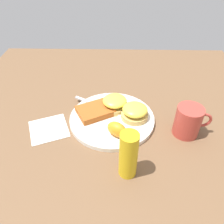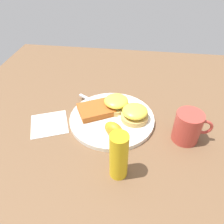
{
  "view_description": "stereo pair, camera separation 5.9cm",
  "coord_description": "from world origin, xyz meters",
  "px_view_note": "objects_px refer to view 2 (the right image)",
  "views": [
    {
      "loc": [
        0.01,
        -0.52,
        0.46
      ],
      "look_at": [
        0.0,
        0.0,
        0.03
      ],
      "focal_mm": 35.0,
      "sensor_mm": 36.0,
      "label": 1
    },
    {
      "loc": [
        0.07,
        -0.52,
        0.46
      ],
      "look_at": [
        0.0,
        0.0,
        0.03
      ],
      "focal_mm": 35.0,
      "sensor_mm": 36.0,
      "label": 2
    }
  ],
  "objects_px": {
    "fork": "(104,107)",
    "cup": "(188,127)",
    "sandwich_benedict_right": "(116,103)",
    "hashbrown_patty": "(96,110)",
    "condiment_bottle": "(119,156)",
    "sandwich_benedict_left": "(135,113)",
    "orange_wedge": "(114,130)"
  },
  "relations": [
    {
      "from": "hashbrown_patty",
      "to": "condiment_bottle",
      "type": "distance_m",
      "value": 0.24
    },
    {
      "from": "cup",
      "to": "sandwich_benedict_right",
      "type": "bearing_deg",
      "value": 156.1
    },
    {
      "from": "sandwich_benedict_left",
      "to": "hashbrown_patty",
      "type": "bearing_deg",
      "value": 173.23
    },
    {
      "from": "orange_wedge",
      "to": "hashbrown_patty",
      "type": "bearing_deg",
      "value": 125.94
    },
    {
      "from": "sandwich_benedict_right",
      "to": "orange_wedge",
      "type": "distance_m",
      "value": 0.12
    },
    {
      "from": "orange_wedge",
      "to": "sandwich_benedict_right",
      "type": "bearing_deg",
      "value": 93.66
    },
    {
      "from": "sandwich_benedict_right",
      "to": "condiment_bottle",
      "type": "distance_m",
      "value": 0.24
    },
    {
      "from": "sandwich_benedict_right",
      "to": "condiment_bottle",
      "type": "relative_size",
      "value": 0.64
    },
    {
      "from": "hashbrown_patty",
      "to": "fork",
      "type": "distance_m",
      "value": 0.04
    },
    {
      "from": "hashbrown_patty",
      "to": "cup",
      "type": "height_order",
      "value": "cup"
    },
    {
      "from": "fork",
      "to": "cup",
      "type": "bearing_deg",
      "value": -20.79
    },
    {
      "from": "hashbrown_patty",
      "to": "sandwich_benedict_right",
      "type": "bearing_deg",
      "value": 23.31
    },
    {
      "from": "sandwich_benedict_left",
      "to": "orange_wedge",
      "type": "relative_size",
      "value": 1.41
    },
    {
      "from": "fork",
      "to": "sandwich_benedict_right",
      "type": "bearing_deg",
      "value": -2.56
    },
    {
      "from": "cup",
      "to": "condiment_bottle",
      "type": "xyz_separation_m",
      "value": [
        -0.18,
        -0.14,
        0.02
      ]
    },
    {
      "from": "sandwich_benedict_left",
      "to": "cup",
      "type": "bearing_deg",
      "value": -19.44
    },
    {
      "from": "hashbrown_patty",
      "to": "cup",
      "type": "xyz_separation_m",
      "value": [
        0.27,
        -0.07,
        0.02
      ]
    },
    {
      "from": "orange_wedge",
      "to": "fork",
      "type": "height_order",
      "value": "orange_wedge"
    },
    {
      "from": "fork",
      "to": "condiment_bottle",
      "type": "relative_size",
      "value": 1.36
    },
    {
      "from": "sandwich_benedict_right",
      "to": "cup",
      "type": "xyz_separation_m",
      "value": [
        0.21,
        -0.09,
        0.01
      ]
    },
    {
      "from": "sandwich_benedict_left",
      "to": "hashbrown_patty",
      "type": "xyz_separation_m",
      "value": [
        -0.12,
        0.01,
        -0.01
      ]
    },
    {
      "from": "cup",
      "to": "condiment_bottle",
      "type": "height_order",
      "value": "condiment_bottle"
    },
    {
      "from": "sandwich_benedict_right",
      "to": "orange_wedge",
      "type": "height_order",
      "value": "sandwich_benedict_right"
    },
    {
      "from": "orange_wedge",
      "to": "condiment_bottle",
      "type": "distance_m",
      "value": 0.12
    },
    {
      "from": "sandwich_benedict_right",
      "to": "condiment_bottle",
      "type": "xyz_separation_m",
      "value": [
        0.03,
        -0.24,
        0.03
      ]
    },
    {
      "from": "fork",
      "to": "sandwich_benedict_left",
      "type": "bearing_deg",
      "value": -22.71
    },
    {
      "from": "sandwich_benedict_right",
      "to": "cup",
      "type": "height_order",
      "value": "cup"
    },
    {
      "from": "sandwich_benedict_left",
      "to": "cup",
      "type": "xyz_separation_m",
      "value": [
        0.15,
        -0.05,
        0.01
      ]
    },
    {
      "from": "cup",
      "to": "condiment_bottle",
      "type": "distance_m",
      "value": 0.23
    },
    {
      "from": "sandwich_benedict_right",
      "to": "hashbrown_patty",
      "type": "height_order",
      "value": "sandwich_benedict_right"
    },
    {
      "from": "cup",
      "to": "orange_wedge",
      "type": "bearing_deg",
      "value": -172.18
    },
    {
      "from": "sandwich_benedict_left",
      "to": "fork",
      "type": "height_order",
      "value": "sandwich_benedict_left"
    }
  ]
}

